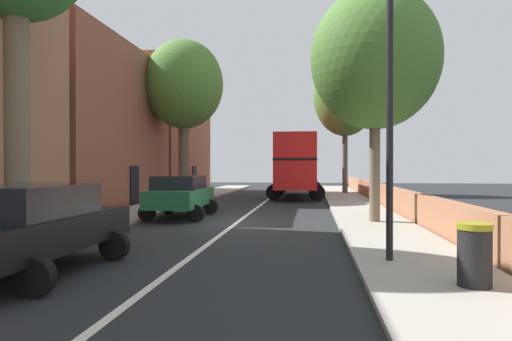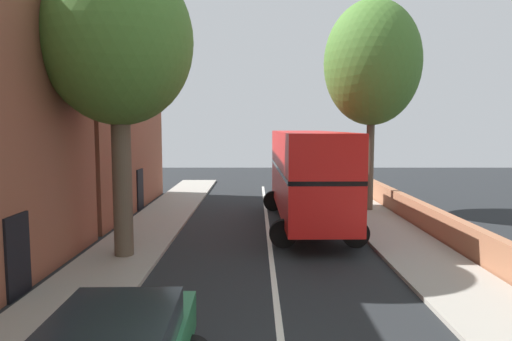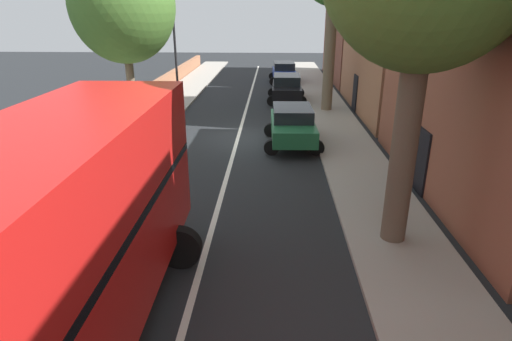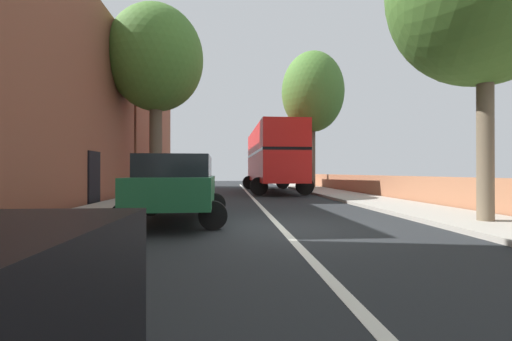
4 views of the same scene
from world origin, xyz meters
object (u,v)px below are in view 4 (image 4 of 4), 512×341
at_px(parked_car_green_left_1, 178,185).
at_px(street_tree_right_1, 313,92).
at_px(street_tree_left_0, 156,60).
at_px(double_decker_bus, 273,156).

xyz_separation_m(parked_car_green_left_1, street_tree_right_1, (7.68, 16.38, 6.39)).
relative_size(parked_car_green_left_1, street_tree_left_0, 0.47).
distance_m(parked_car_green_left_1, street_tree_left_0, 10.44).
relative_size(double_decker_bus, street_tree_right_1, 1.01).
relative_size(street_tree_left_0, street_tree_right_1, 0.92).
height_order(parked_car_green_left_1, street_tree_left_0, street_tree_left_0).
bearing_deg(double_decker_bus, parked_car_green_left_1, -107.66).
relative_size(double_decker_bus, parked_car_green_left_1, 2.37).
bearing_deg(street_tree_left_0, double_decker_bus, 37.00).
bearing_deg(street_tree_right_1, street_tree_left_0, -140.99).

